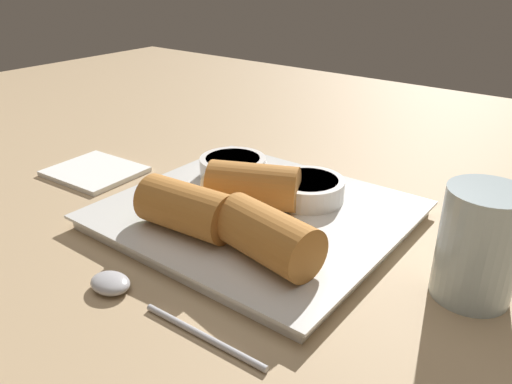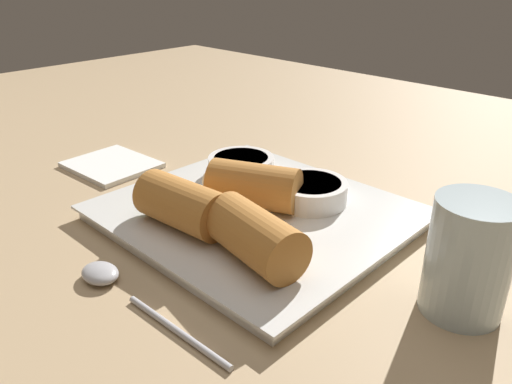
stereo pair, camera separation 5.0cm
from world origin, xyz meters
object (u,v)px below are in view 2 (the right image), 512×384
Objects in this scene: serving_plate at (256,215)px; napkin at (112,165)px; dipping_bowl_near at (310,191)px; drinking_glass at (469,258)px; dipping_bowl_far at (241,165)px; spoon at (110,280)px.

serving_plate is 23.51cm from napkin.
drinking_glass is (17.86, -4.24, 1.85)cm from dipping_bowl_near.
dipping_bowl_far is (-10.02, -0.11, 0.00)cm from dipping_bowl_near.
napkin is at bearing -175.94° from drinking_glass.
drinking_glass is (21.64, 16.93, 4.02)cm from spoon.
dipping_bowl_near is at bearing 15.67° from napkin.
dipping_bowl_far reaches higher than spoon.
dipping_bowl_near is at bearing 79.87° from spoon.
drinking_glass is at bearing -13.37° from dipping_bowl_near.
dipping_bowl_near reaches higher than napkin.
dipping_bowl_near is 1.00× the size of dipping_bowl_far.
drinking_glass reaches higher than spoon.
dipping_bowl_far is at bearing 106.49° from spoon.
dipping_bowl_far is 22.07cm from spoon.
dipping_bowl_far is 0.43× the size of spoon.
drinking_glass is at bearing 4.06° from napkin.
dipping_bowl_near is at bearing 59.78° from serving_plate.
napkin is (-26.30, -7.38, -2.42)cm from dipping_bowl_near.
napkin is at bearing -174.20° from serving_plate.
spoon is (6.23, -21.06, -2.17)cm from dipping_bowl_far.
spoon is 1.60× the size of napkin.
drinking_glass is (27.88, -4.13, 1.85)cm from dipping_bowl_far.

